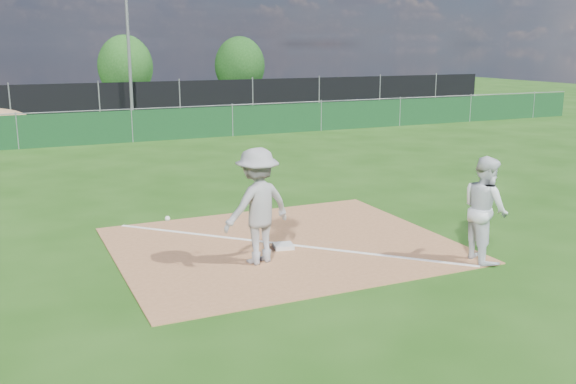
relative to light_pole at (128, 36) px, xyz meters
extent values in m
plane|color=#1B450E|center=(-1.50, -12.70, -4.00)|extent=(90.00, 90.00, 0.00)
cube|color=#9A643D|center=(-1.50, -21.70, -3.99)|extent=(6.00, 5.00, 0.02)
cube|color=white|center=(-1.50, -21.70, -3.98)|extent=(5.01, 5.01, 0.01)
cube|color=#0E3618|center=(-1.50, -7.70, -3.40)|extent=(44.00, 0.05, 1.20)
cube|color=black|center=(-1.50, 0.30, -3.10)|extent=(46.00, 0.04, 1.80)
cube|color=black|center=(-1.50, 5.30, -4.00)|extent=(46.00, 9.00, 0.01)
cylinder|color=slate|center=(0.00, 0.00, 0.00)|extent=(0.16, 0.16, 8.00)
cube|color=silver|center=(-1.58, -21.90, -3.94)|extent=(0.40, 0.40, 0.07)
imported|color=#A1A1A3|center=(-2.28, -22.41, -3.00)|extent=(1.40, 1.02, 1.95)
sphere|color=white|center=(-3.86, -22.63, -2.99)|extent=(0.08, 0.08, 0.08)
imported|color=silver|center=(1.28, -23.87, -3.10)|extent=(0.84, 0.99, 1.81)
imported|color=black|center=(-2.38, 4.66, -3.28)|extent=(4.37, 1.77, 1.41)
imported|color=black|center=(4.56, 3.92, -3.27)|extent=(5.34, 3.28, 1.45)
cylinder|color=#382316|center=(1.87, 11.36, -3.41)|extent=(0.24, 0.24, 1.19)
ellipsoid|color=#1A4C15|center=(1.87, 11.36, -1.82)|extent=(3.57, 3.57, 4.11)
cylinder|color=#382316|center=(9.74, 11.04, -3.41)|extent=(0.24, 0.24, 1.17)
ellipsoid|color=#154012|center=(9.74, 11.04, -1.85)|extent=(3.51, 3.51, 4.04)
camera|label=1|loc=(-6.09, -32.03, -0.38)|focal=40.00mm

